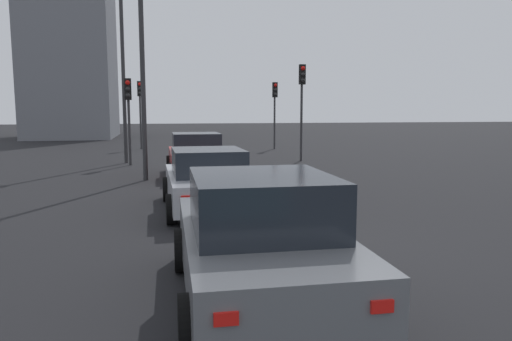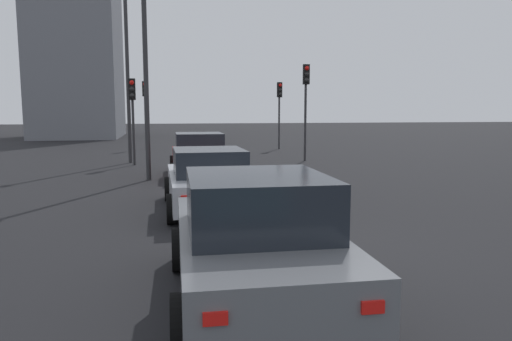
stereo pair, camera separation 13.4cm
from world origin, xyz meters
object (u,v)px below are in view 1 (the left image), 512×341
Objects in this scene: car_red_right_lead at (196,155)px; traffic_light_far_left at (302,92)px; street_lamp_kerbside at (122,51)px; traffic_light_near_right at (128,103)px; traffic_light_near_left at (275,101)px; traffic_light_far_right at (140,100)px; car_grey_right_third at (260,241)px; car_silver_right_second at (207,180)px; street_lamp_far at (142,43)px.

traffic_light_far_left reaches higher than car_red_right_lead.
car_red_right_lead is at bearing -151.02° from street_lamp_kerbside.
street_lamp_kerbside is (1.01, 0.23, 2.26)m from traffic_light_near_right.
traffic_light_near_left reaches higher than car_red_right_lead.
traffic_light_near_left is at bearing -26.78° from car_red_right_lead.
traffic_light_near_left is 0.98× the size of traffic_light_far_right.
traffic_light_near_right reaches higher than car_grey_right_third.
car_grey_right_third reaches higher than car_silver_right_second.
car_silver_right_second is 5.56m from car_grey_right_third.
street_lamp_kerbside is 5.74m from street_lamp_far.
traffic_light_near_left is 0.47× the size of street_lamp_kerbside.
traffic_light_far_left is (4.17, -5.24, 2.43)m from car_red_right_lead.
car_grey_right_third is at bearing -171.10° from street_lamp_kerbside.
car_red_right_lead is 1.13× the size of traffic_light_near_right.
traffic_light_far_left is at bearing -8.27° from traffic_light_near_left.
car_red_right_lead is 0.49× the size of street_lamp_kerbside.
street_lamp_far reaches higher than traffic_light_near_left.
traffic_light_near_right reaches higher than car_silver_right_second.
traffic_light_near_left is 10.92m from traffic_light_near_right.
street_lamp_kerbside is at bearing -167.35° from traffic_light_near_right.
car_red_right_lead is 7.13m from traffic_light_far_left.
traffic_light_near_right is (15.48, 2.35, 1.90)m from car_grey_right_third.
car_red_right_lead is 11.54m from car_grey_right_third.
car_silver_right_second is 11.99m from street_lamp_kerbside.
car_grey_right_third is 1.13× the size of traffic_light_near_right.
car_silver_right_second is at bearing -163.68° from street_lamp_far.
car_grey_right_third is 1.03× the size of traffic_light_near_left.
car_red_right_lead is 0.94× the size of traffic_light_far_left.
traffic_light_near_left is at bearing 177.33° from traffic_light_far_left.
street_lamp_far reaches higher than car_red_right_lead.
street_lamp_far is (-4.86, 7.00, 1.38)m from traffic_light_far_left.
car_grey_right_third is at bearing -1.58° from traffic_light_far_right.
traffic_light_far_right is at bearing -105.71° from traffic_light_near_left.
street_lamp_far reaches higher than car_grey_right_third.
street_lamp_far is (10.85, 1.61, 3.79)m from car_grey_right_third.
street_lamp_far is (-0.69, 1.76, 3.81)m from car_red_right_lead.
car_silver_right_second is at bearing -27.15° from traffic_light_far_left.
street_lamp_far is (-4.64, -0.75, 1.89)m from traffic_light_near_right.
car_silver_right_second is 11.79m from traffic_light_far_left.
traffic_light_near_left is (17.13, -5.91, 2.19)m from car_silver_right_second.
street_lamp_kerbside is at bearing -94.47° from traffic_light_far_left.
traffic_light_near_right is at bearing -53.24° from traffic_light_near_left.
street_lamp_kerbside reaches higher than car_red_right_lead.
traffic_light_far_left is (-6.98, 0.46, 0.27)m from traffic_light_near_left.
car_red_right_lead is at bearing 32.22° from traffic_light_near_right.
street_lamp_far is at bearing 8.88° from traffic_light_near_right.
car_grey_right_third is at bearing -17.87° from traffic_light_far_left.
car_red_right_lead is 13.13m from traffic_light_far_right.
traffic_light_far_left reaches higher than traffic_light_far_right.
car_grey_right_third is 17.20m from street_lamp_kerbside.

